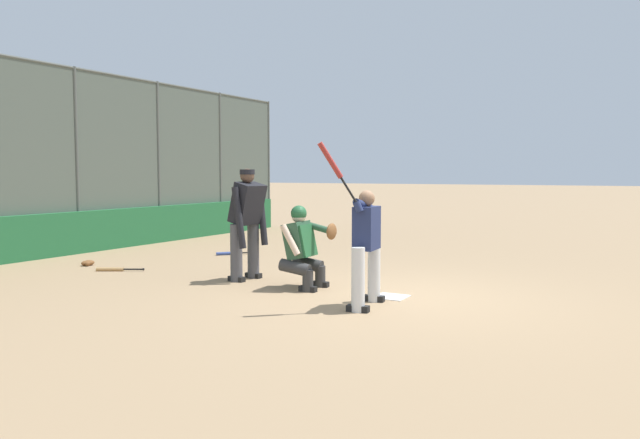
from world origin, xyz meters
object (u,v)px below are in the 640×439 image
catcher_behind_plate (304,246)px  fielding_glove_on_dirt (88,263)px  umpire_home (247,220)px  batter_at_plate (366,244)px  spare_bat_by_padding (114,269)px  spare_bat_near_backstop (231,253)px

catcher_behind_plate → fielding_glove_on_dirt: 4.66m
umpire_home → fielding_glove_on_dirt: size_ratio=6.54×
batter_at_plate → catcher_behind_plate: 1.52m
umpire_home → spare_bat_by_padding: 2.74m
batter_at_plate → spare_bat_by_padding: bearing=-102.5°
batter_at_plate → umpire_home: (-0.90, -2.48, 0.14)m
catcher_behind_plate → umpire_home: umpire_home is taller
batter_at_plate → fielding_glove_on_dirt: 6.05m
batter_at_plate → spare_bat_by_padding: 5.12m
spare_bat_near_backstop → umpire_home: bearing=84.7°
catcher_behind_plate → fielding_glove_on_dirt: bearing=-94.1°
fielding_glove_on_dirt → spare_bat_near_backstop: bearing=150.6°
umpire_home → spare_bat_by_padding: bearing=-76.3°
umpire_home → fielding_glove_on_dirt: 3.59m
batter_at_plate → spare_bat_near_backstop: 5.63m
catcher_behind_plate → fielding_glove_on_dirt: (-0.02, -4.63, -0.59)m
spare_bat_near_backstop → spare_bat_by_padding: (2.71, -0.47, -0.00)m
spare_bat_by_padding → fielding_glove_on_dirt: size_ratio=2.78×
spare_bat_near_backstop → spare_bat_by_padding: 2.76m
spare_bat_by_padding → fielding_glove_on_dirt: 0.95m
batter_at_plate → fielding_glove_on_dirt: size_ratio=7.70×
spare_bat_near_backstop → spare_bat_by_padding: size_ratio=0.85×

